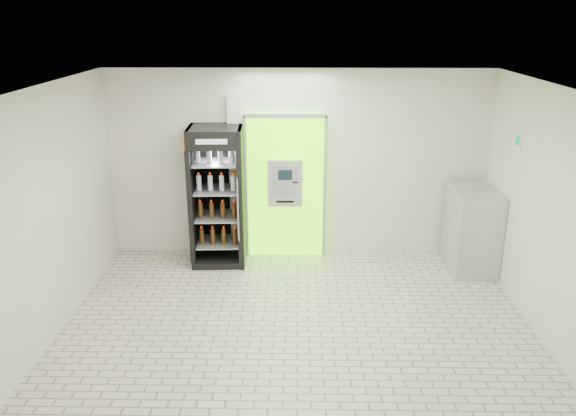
{
  "coord_description": "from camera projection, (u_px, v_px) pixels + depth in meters",
  "views": [
    {
      "loc": [
        -0.0,
        -6.14,
        3.78
      ],
      "look_at": [
        -0.14,
        1.2,
        1.22
      ],
      "focal_mm": 35.0,
      "sensor_mm": 36.0,
      "label": 1
    }
  ],
  "objects": [
    {
      "name": "steel_cabinet",
      "position": [
        472.0,
        230.0,
        8.58
      ],
      "size": [
        0.65,
        0.97,
        1.29
      ],
      "rotation": [
        0.0,
        0.0,
        0.0
      ],
      "color": "#ABADB2",
      "rests_on": "ground"
    },
    {
      "name": "atm_assembly",
      "position": [
        285.0,
        186.0,
        8.94
      ],
      "size": [
        1.3,
        0.24,
        2.33
      ],
      "color": "#57EB00",
      "rests_on": "ground"
    },
    {
      "name": "room_shell",
      "position": [
        298.0,
        192.0,
        6.43
      ],
      "size": [
        6.0,
        6.0,
        6.0
      ],
      "color": "silver",
      "rests_on": "ground"
    },
    {
      "name": "ground",
      "position": [
        297.0,
        331.0,
        7.04
      ],
      "size": [
        6.0,
        6.0,
        0.0
      ],
      "primitive_type": "plane",
      "color": "beige",
      "rests_on": "ground"
    },
    {
      "name": "exit_sign",
      "position": [
        518.0,
        142.0,
        7.61
      ],
      "size": [
        0.02,
        0.22,
        0.26
      ],
      "color": "white",
      "rests_on": "room_shell"
    },
    {
      "name": "beverage_cooler",
      "position": [
        218.0,
        199.0,
        8.73
      ],
      "size": [
        0.85,
        0.79,
        2.17
      ],
      "rotation": [
        0.0,
        0.0,
        0.05
      ],
      "color": "black",
      "rests_on": "ground"
    },
    {
      "name": "pillar",
      "position": [
        236.0,
        177.0,
        8.94
      ],
      "size": [
        0.22,
        0.11,
        2.6
      ],
      "color": "silver",
      "rests_on": "ground"
    }
  ]
}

